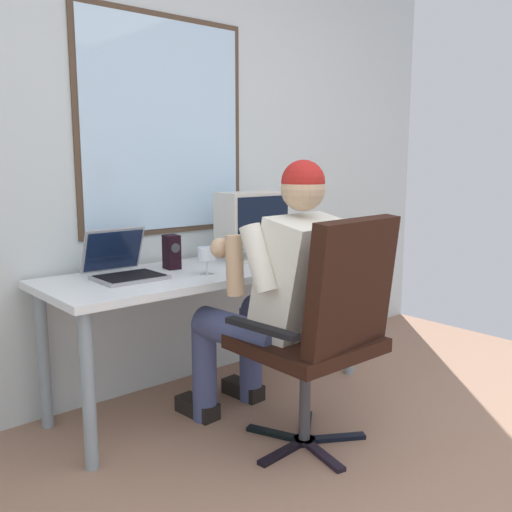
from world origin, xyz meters
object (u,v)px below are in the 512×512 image
object	(u,v)px
person_seated	(277,293)
desk	(214,282)
crt_monitor	(252,220)
cd_case	(316,255)
wine_glass	(207,255)
desk_speaker	(172,252)
office_chair	(327,321)
laptop	(122,265)

from	to	relation	value
person_seated	desk	bearing A→B (deg)	89.32
crt_monitor	cd_case	xyz separation A→B (m)	(0.36, -0.15, -0.22)
wine_glass	desk_speaker	distance (m)	0.25
desk_speaker	person_seated	bearing A→B (deg)	-73.14
crt_monitor	desk_speaker	bearing A→B (deg)	173.10
office_chair	cd_case	world-z (taller)	office_chair
person_seated	desk_speaker	xyz separation A→B (m)	(-0.18, 0.60, 0.14)
desk	laptop	bearing A→B (deg)	170.58
wine_glass	desk_speaker	size ratio (longest dim) A/B	0.78
office_chair	crt_monitor	world-z (taller)	crt_monitor
office_chair	person_seated	distance (m)	0.29
desk	office_chair	size ratio (longest dim) A/B	1.70
office_chair	crt_monitor	xyz separation A→B (m)	(0.28, 0.82, 0.35)
desk	cd_case	size ratio (longest dim) A/B	11.09
office_chair	desk_speaker	distance (m)	0.93
wine_glass	cd_case	size ratio (longest dim) A/B	0.85
wine_glass	crt_monitor	bearing A→B (deg)	22.74
person_seated	wine_glass	xyz separation A→B (m)	(-0.14, 0.35, 0.14)
office_chair	desk_speaker	world-z (taller)	office_chair
cd_case	laptop	bearing A→B (deg)	170.92
wine_glass	office_chair	bearing A→B (deg)	-75.75
desk	laptop	xyz separation A→B (m)	(-0.48, 0.08, 0.14)
wine_glass	laptop	bearing A→B (deg)	146.22
office_chair	wine_glass	xyz separation A→B (m)	(-0.16, 0.64, 0.22)
office_chair	laptop	world-z (taller)	office_chair
desk	cd_case	world-z (taller)	cd_case
desk	wine_glass	distance (m)	0.27
desk	office_chair	distance (m)	0.78
cd_case	office_chair	bearing A→B (deg)	-133.79
laptop	wine_glass	xyz separation A→B (m)	(0.33, -0.22, 0.04)
crt_monitor	wine_glass	size ratio (longest dim) A/B	2.88
desk	desk_speaker	xyz separation A→B (m)	(-0.19, 0.10, 0.17)
person_seated	wine_glass	distance (m)	0.40
crt_monitor	desk_speaker	xyz separation A→B (m)	(-0.49, 0.06, -0.14)
crt_monitor	cd_case	bearing A→B (deg)	-22.02
cd_case	wine_glass	bearing A→B (deg)	-177.17
desk	crt_monitor	xyz separation A→B (m)	(0.30, 0.04, 0.30)
laptop	wine_glass	world-z (taller)	laptop
wine_glass	desk_speaker	world-z (taller)	desk_speaker
office_chair	person_seated	bearing A→B (deg)	94.51
desk_speaker	office_chair	bearing A→B (deg)	-77.00
crt_monitor	desk_speaker	size ratio (longest dim) A/B	2.25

